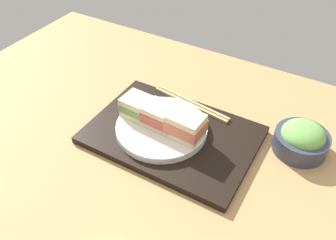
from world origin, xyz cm
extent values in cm
cube|color=tan|center=(0.00, 0.00, -1.50)|extent=(140.00, 100.00, 3.00)
cube|color=black|center=(0.24, -7.52, 0.88)|extent=(39.97, 27.54, 1.76)
cylinder|color=silver|center=(2.55, -6.84, 2.62)|extent=(22.28, 22.28, 1.72)
cube|color=beige|center=(-4.13, -6.48, 4.32)|extent=(8.20, 6.41, 1.66)
cube|color=#CC6B4C|center=(-4.13, -6.48, 6.53)|extent=(8.60, 6.82, 2.77)
cube|color=beige|center=(-4.13, -6.48, 8.74)|extent=(8.20, 6.41, 1.66)
cube|color=beige|center=(2.55, -6.84, 4.19)|extent=(8.20, 6.41, 1.40)
cube|color=#B74C42|center=(2.55, -6.84, 6.22)|extent=(8.68, 6.77, 2.67)
cube|color=beige|center=(2.55, -6.84, 8.25)|extent=(8.20, 6.41, 1.40)
cube|color=beige|center=(9.23, -7.20, 4.31)|extent=(8.20, 6.41, 1.64)
cube|color=#669347|center=(9.23, -7.20, 6.07)|extent=(8.29, 6.65, 1.88)
cube|color=beige|center=(9.23, -7.20, 7.83)|extent=(8.20, 6.41, 1.64)
cylinder|color=#33384C|center=(-27.98, -19.08, 2.35)|extent=(12.59, 12.59, 4.71)
ellipsoid|color=#6BA84C|center=(-27.98, -19.08, 4.71)|extent=(10.00, 10.00, 5.50)
cube|color=tan|center=(0.90, -19.95, 2.11)|extent=(22.81, 3.92, 0.70)
cube|color=tan|center=(1.05, -18.87, 2.11)|extent=(22.81, 3.92, 0.70)
camera|label=1|loc=(-30.49, 47.13, 60.96)|focal=37.88mm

